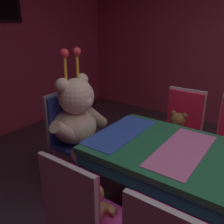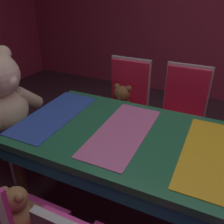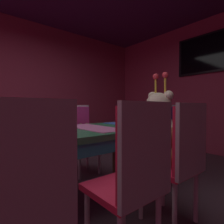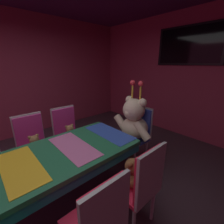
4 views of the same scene
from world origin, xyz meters
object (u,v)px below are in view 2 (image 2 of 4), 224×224
object	(u,v)px
chair_right_1	(183,107)
teddy_right_2	(121,103)
teddy_left_2	(19,209)
chair_right_2	(127,97)
king_teddy_bear	(3,99)
banquet_table	(162,153)

from	to	relation	value
chair_right_1	teddy_right_2	bearing A→B (deg)	-72.24
teddy_left_2	chair_right_2	xyz separation A→B (m)	(1.50, -0.01, 0.03)
teddy_left_2	chair_right_1	size ratio (longest dim) A/B	0.28
chair_right_1	chair_right_2	bearing A→B (deg)	-86.77
chair_right_1	teddy_right_2	xyz separation A→B (m)	(-0.18, 0.55, -0.00)
teddy_left_2	teddy_right_2	size ratio (longest dim) A/B	0.82
teddy_left_2	chair_right_1	world-z (taller)	chair_right_1
teddy_right_2	king_teddy_bear	size ratio (longest dim) A/B	0.35
banquet_table	chair_right_2	distance (m)	1.00
banquet_table	king_teddy_bear	distance (m)	1.37
banquet_table	chair_right_2	bearing A→B (deg)	35.29
chair_right_1	king_teddy_bear	size ratio (longest dim) A/B	1.00
banquet_table	teddy_right_2	size ratio (longest dim) A/B	5.93
king_teddy_bear	teddy_left_2	bearing A→B (deg)	-41.45
banquet_table	chair_right_1	bearing A→B (deg)	1.46
chair_right_1	chair_right_2	world-z (taller)	same
teddy_right_2	king_teddy_bear	xyz separation A→B (m)	(-0.67, 0.79, 0.18)
chair_right_2	teddy_right_2	size ratio (longest dim) A/B	2.89
banquet_table	teddy_left_2	bearing A→B (deg)	139.55
chair_right_1	teddy_right_2	size ratio (longest dim) A/B	2.89
banquet_table	teddy_left_2	distance (m)	0.91
banquet_table	teddy_left_2	world-z (taller)	banquet_table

